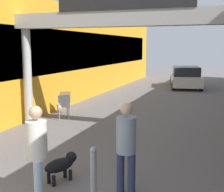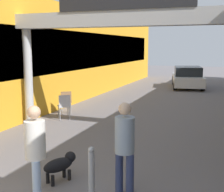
% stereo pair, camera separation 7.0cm
% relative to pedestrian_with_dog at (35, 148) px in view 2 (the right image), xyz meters
% --- Properties ---
extents(storefront_left, '(3.00, 26.00, 4.33)m').
position_rel_pedestrian_with_dog_xyz_m(storefront_left, '(-5.00, 9.02, 1.23)').
color(storefront_left, gold).
rests_on(storefront_left, ground_plane).
extents(arcade_sign_gateway, '(7.40, 0.47, 4.22)m').
position_rel_pedestrian_with_dog_xyz_m(arcade_sign_gateway, '(0.09, 4.46, 2.09)').
color(arcade_sign_gateway, '#B2B2B2').
rests_on(arcade_sign_gateway, ground_plane).
extents(pedestrian_with_dog, '(0.47, 0.47, 1.64)m').
position_rel_pedestrian_with_dog_xyz_m(pedestrian_with_dog, '(0.00, 0.00, 0.00)').
color(pedestrian_with_dog, '#A5BFE0').
rests_on(pedestrian_with_dog, ground_plane).
extents(pedestrian_companion, '(0.44, 0.44, 1.65)m').
position_rel_pedestrian_with_dog_xyz_m(pedestrian_companion, '(1.28, 0.76, 0.00)').
color(pedestrian_companion, navy).
rests_on(pedestrian_companion, ground_plane).
extents(dog_on_leash, '(0.53, 0.75, 0.53)m').
position_rel_pedestrian_with_dog_xyz_m(dog_on_leash, '(-0.05, 0.88, -0.61)').
color(dog_on_leash, black).
rests_on(dog_on_leash, ground_plane).
extents(bollard_post_metal, '(0.10, 0.10, 1.08)m').
position_rel_pedestrian_with_dog_xyz_m(bollard_post_metal, '(0.99, -0.00, -0.39)').
color(bollard_post_metal, gray).
rests_on(bollard_post_metal, ground_plane).
extents(cafe_chair_aluminium_nearer, '(0.56, 0.56, 0.89)m').
position_rel_pedestrian_with_dog_xyz_m(cafe_chair_aluminium_nearer, '(-2.48, 5.44, -0.40)').
color(cafe_chair_aluminium_nearer, gray).
rests_on(cafe_chair_aluminium_nearer, ground_plane).
extents(cafe_chair_wood_farther, '(0.56, 0.56, 0.89)m').
position_rel_pedestrian_with_dog_xyz_m(cafe_chair_wood_farther, '(-2.86, 6.26, -0.40)').
color(cafe_chair_wood_farther, gray).
rests_on(cafe_chair_wood_farther, ground_plane).
extents(parked_car_white, '(2.47, 4.26, 1.33)m').
position_rel_pedestrian_with_dog_xyz_m(parked_car_white, '(0.55, 15.90, -0.29)').
color(parked_car_white, silver).
rests_on(parked_car_white, ground_plane).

